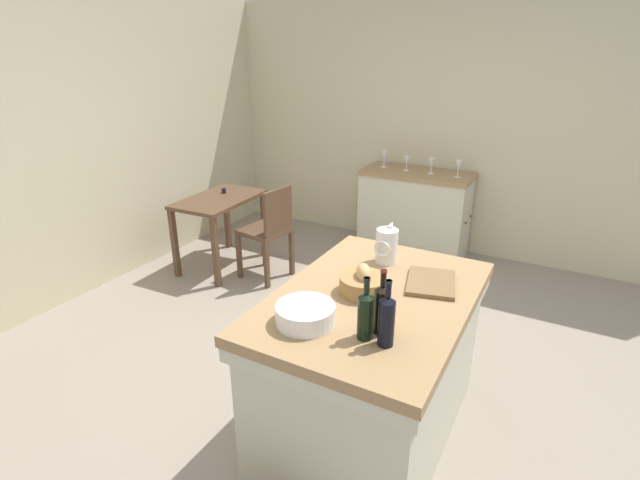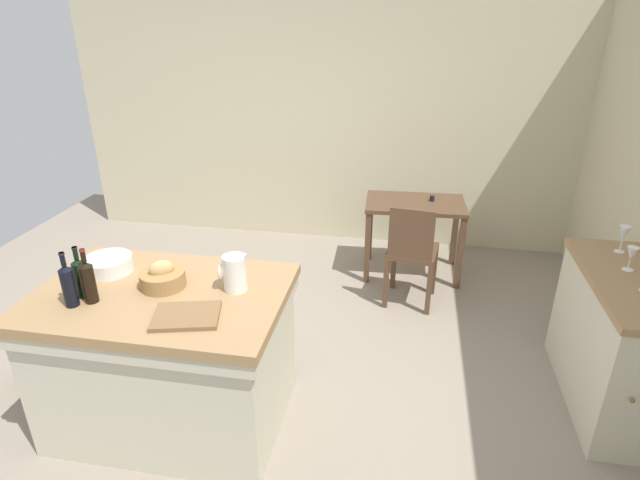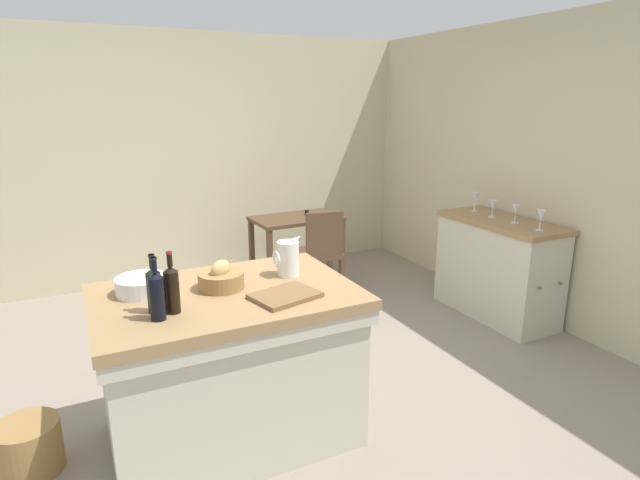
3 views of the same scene
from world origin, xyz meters
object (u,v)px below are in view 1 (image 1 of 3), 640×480
at_px(wine_glass_left, 432,163).
at_px(pitcher, 387,246).
at_px(wooden_chair, 269,229).
at_px(side_cabinet, 414,212).
at_px(wash_bowl, 305,314).
at_px(wine_glass_far_left, 458,166).
at_px(wine_glass_right, 384,156).
at_px(island_table, 371,361).
at_px(bread_basket, 363,283).
at_px(wine_bottle_amber, 365,314).
at_px(writing_desk, 220,209).
at_px(wine_bottle_dark, 382,308).
at_px(wine_bottle_green, 387,319).
at_px(cutting_board, 431,282).
at_px(wine_glass_middle, 407,161).

bearing_deg(wine_glass_left, pitcher, -169.96).
distance_m(wooden_chair, wine_glass_left, 1.79).
xyz_separation_m(side_cabinet, wash_bowl, (-3.09, -0.47, 0.50)).
relative_size(wine_glass_far_left, wine_glass_right, 0.94).
bearing_deg(wine_glass_far_left, wash_bowl, -179.08).
relative_size(island_table, side_cabinet, 1.21).
bearing_deg(wooden_chair, side_cabinet, -37.69).
bearing_deg(bread_basket, side_cabinet, 12.23).
relative_size(wine_bottle_amber, wine_glass_right, 1.65).
xyz_separation_m(writing_desk, bread_basket, (-1.41, -2.17, 0.35)).
xyz_separation_m(wine_bottle_dark, wine_glass_right, (3.02, 1.19, -0.01)).
relative_size(writing_desk, pitcher, 3.69).
xyz_separation_m(pitcher, bread_basket, (-0.42, -0.04, -0.05)).
bearing_deg(wash_bowl, bread_basket, -15.86).
distance_m(wooden_chair, wash_bowl, 2.36).
height_order(wine_bottle_green, wine_glass_right, wine_bottle_green).
bearing_deg(wooden_chair, island_table, -130.32).
distance_m(island_table, wash_bowl, 0.64).
bearing_deg(writing_desk, bread_basket, -122.94).
bearing_deg(wash_bowl, wine_bottle_green, -87.36).
bearing_deg(pitcher, island_table, -166.59).
bearing_deg(wine_bottle_green, wine_bottle_amber, 87.76).
xyz_separation_m(cutting_board, wine_glass_middle, (2.42, 0.99, 0.09)).
distance_m(island_table, wine_glass_far_left, 2.72).
xyz_separation_m(wine_glass_far_left, wine_glass_middle, (0.01, 0.54, -0.01)).
distance_m(wine_bottle_green, wine_glass_middle, 3.21).
bearing_deg(wine_glass_right, wash_bowl, -164.73).
xyz_separation_m(wine_bottle_green, wine_glass_middle, (3.06, 0.98, -0.03)).
xyz_separation_m(island_table, side_cabinet, (2.68, 0.64, -0.04)).
bearing_deg(pitcher, wine_glass_middle, 16.32).
relative_size(writing_desk, bread_basket, 3.66).
bearing_deg(wash_bowl, writing_desk, 48.65).
distance_m(writing_desk, wash_bowl, 2.76).
xyz_separation_m(wash_bowl, wine_bottle_green, (0.02, -0.39, 0.08)).
relative_size(wash_bowl, wine_glass_middle, 1.84).
bearing_deg(wine_bottle_green, writing_desk, 53.80).
height_order(wine_bottle_green, wine_glass_far_left, wine_bottle_green).
distance_m(writing_desk, wine_glass_far_left, 2.40).
xyz_separation_m(side_cabinet, writing_desk, (-1.28, 1.59, 0.16)).
xyz_separation_m(pitcher, wine_glass_middle, (2.26, 0.66, -0.01)).
distance_m(cutting_board, wine_glass_far_left, 2.45).
relative_size(wine_glass_left, wine_glass_middle, 1.05).
bearing_deg(wine_glass_right, pitcher, -158.00).
relative_size(cutting_board, wine_glass_right, 1.85).
relative_size(writing_desk, wine_glass_middle, 6.07).
bearing_deg(wine_glass_left, wash_bowl, -174.02).
xyz_separation_m(wine_bottle_dark, wine_glass_far_left, (2.97, 0.39, -0.02)).
relative_size(bread_basket, cutting_board, 0.76).
bearing_deg(wine_glass_middle, bread_basket, -165.38).
distance_m(wine_glass_middle, wine_glass_right, 0.27).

